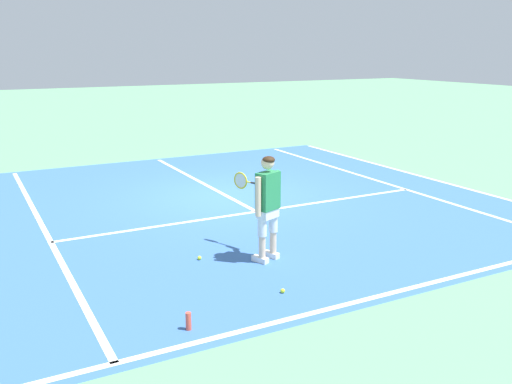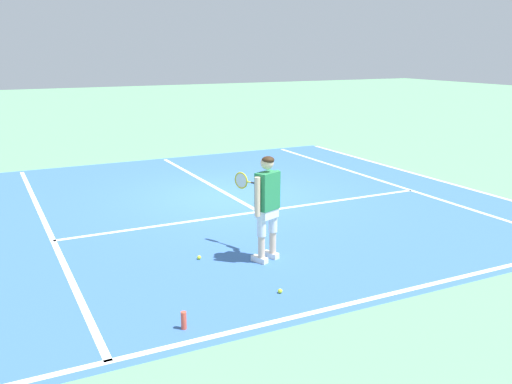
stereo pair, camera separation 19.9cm
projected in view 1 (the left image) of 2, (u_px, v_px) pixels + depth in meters
The scene contains 12 objects.
ground_plane at pixel (227, 196), 13.08m from camera, with size 80.00×80.00×0.00m, color #609E70.
court_inner_surface at pixel (236, 201), 12.64m from camera, with size 10.98×11.27×0.00m, color #3866A8.
line_baseline at pixel (404, 290), 7.99m from camera, with size 10.98×0.10×0.01m, color white.
line_service at pixel (256, 212), 11.81m from camera, with size 8.23×0.10×0.01m, color white.
line_centre_service at pixel (198, 181), 14.55m from camera, with size 0.10×6.40×0.01m, color white.
line_singles_left at pixel (43, 227), 10.78m from camera, with size 0.10×10.87×0.01m, color white.
line_singles_right at pixel (380, 181), 14.51m from camera, with size 0.10×10.87×0.01m, color white.
line_doubles_right at pixel (420, 176), 15.13m from camera, with size 0.10×10.87×0.01m, color white.
tennis_player at pixel (267, 201), 8.89m from camera, with size 0.57×1.23×1.71m.
tennis_ball_near_feet at pixel (199, 258), 9.12m from camera, with size 0.07×0.07×0.07m, color #CCE02D.
tennis_ball_by_baseline at pixel (283, 291), 7.88m from camera, with size 0.07×0.07×0.07m, color #CCE02D.
water_bottle at pixel (188, 321), 6.83m from camera, with size 0.07×0.07×0.23m, color #E04C38.
Camera 1 is at (-5.32, -11.50, 3.32)m, focal length 39.55 mm.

